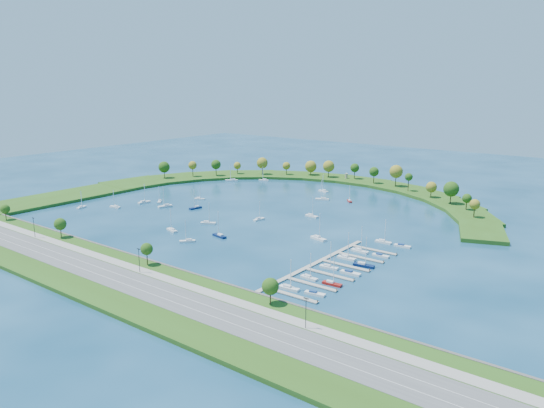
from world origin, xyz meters
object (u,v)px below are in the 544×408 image
Objects in this scene: moored_boat_17 at (115,206)px; moored_boat_15 at (172,230)px; harbor_tower at (346,176)px; docked_boat_6 at (346,257)px; moored_boat_14 at (220,235)px; moored_boat_18 at (264,180)px; moored_boat_1 at (81,207)px; moored_boat_10 at (232,180)px; docked_boat_3 at (332,283)px; moored_boat_5 at (144,202)px; moored_boat_2 at (259,219)px; moored_boat_12 at (187,240)px; docked_boat_10 at (383,241)px; docked_boat_2 at (309,277)px; moored_boat_0 at (312,215)px; moored_boat_6 at (350,200)px; moored_boat_4 at (196,207)px; dock_system at (328,268)px; docked_boat_8 at (360,250)px; docked_boat_7 at (364,265)px; moored_boat_16 at (322,199)px; docked_boat_1 at (315,293)px; moored_boat_7 at (318,238)px; docked_boat_11 at (402,246)px; moored_boat_8 at (160,201)px; moored_boat_9 at (208,222)px; moored_boat_13 at (323,191)px; docked_boat_4 at (329,266)px; docked_boat_5 at (350,273)px; moored_boat_11 at (199,198)px; moored_boat_3 at (165,206)px; docked_boat_9 at (381,256)px.

moored_boat_15 is at bearing 160.31° from moored_boat_17.
docked_boat_6 is at bearing -60.43° from harbor_tower.
moored_boat_18 is (-76.95, 133.40, -0.05)m from moored_boat_14.
moored_boat_10 is at bearing -22.84° from moored_boat_1.
moored_boat_1 is 0.86× the size of docked_boat_6.
moored_boat_14 is 1.11× the size of docked_boat_3.
moored_boat_5 is 71.63m from moored_boat_15.
moored_boat_12 reaches higher than moored_boat_2.
moored_boat_14 is at bearing 99.75° from moored_boat_18.
docked_boat_2 is at bearing -93.21° from docked_boat_10.
moored_boat_0 is at bearing -161.12° from moored_boat_17.
moored_boat_6 is 0.91× the size of moored_boat_18.
docked_boat_3 is at bearing 114.97° from moored_boat_18.
docked_boat_3 is (131.03, -55.79, -0.01)m from moored_boat_4.
docked_boat_8 is (0.22, 27.08, 0.57)m from dock_system.
moored_boat_5 is at bearing 166.33° from docked_boat_7.
docked_boat_1 is at bearing 96.25° from moored_boat_16.
moored_boat_1 is 155.81m from moored_boat_7.
docked_boat_3 is 0.98× the size of docked_boat_10.
moored_boat_16 reaches higher than moored_boat_5.
docked_boat_11 is (107.00, 47.93, -0.31)m from moored_boat_15.
moored_boat_8 is 0.87× the size of moored_boat_9.
moored_boat_6 is 0.80× the size of moored_boat_14.
moored_boat_4 is 49.84m from moored_boat_15.
moored_boat_14 is at bearing -158.75° from moored_boat_12.
moored_boat_7 is at bearing 112.63° from docked_boat_1.
moored_boat_12 is 0.86× the size of moored_boat_14.
moored_boat_13 is (-58.97, 99.29, -0.04)m from moored_boat_7.
docked_boat_1 is at bearing 122.42° from moored_boat_12.
docked_boat_3 is at bearing -71.13° from docked_boat_6.
moored_boat_0 reaches higher than harbor_tower.
docked_boat_3 is (168.52, -46.57, -0.02)m from moored_boat_5.
moored_boat_16 is at bearing 140.71° from docked_boat_11.
moored_boat_15 is (63.38, -33.36, -0.01)m from moored_boat_5.
docked_boat_4 is 10.47m from docked_boat_5.
docked_boat_8 reaches higher than moored_boat_9.
docked_boat_8 reaches higher than moored_boat_11.
docked_boat_8 reaches higher than harbor_tower.
moored_boat_3 reaches higher than docked_boat_1.
docked_boat_6 is at bearing -114.07° from docked_boat_11.
docked_boat_8 is at bearing 89.54° from dock_system.
docked_boat_8 reaches higher than moored_boat_2.
moored_boat_6 is at bearing 122.36° from moored_boat_7.
docked_boat_11 is (101.80, 26.26, -0.32)m from moored_boat_9.
moored_boat_11 is (-16.36, 19.67, -0.05)m from moored_boat_4.
moored_boat_17 is (-23.50, -20.01, -0.06)m from moored_boat_3.
moored_boat_14 is at bearing 177.19° from docked_boat_7.
docked_boat_7 is 1.71× the size of docked_boat_9.
moored_boat_7 is at bearing 135.55° from docked_boat_5.
docked_boat_7 is at bearing 87.48° from docked_boat_5.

